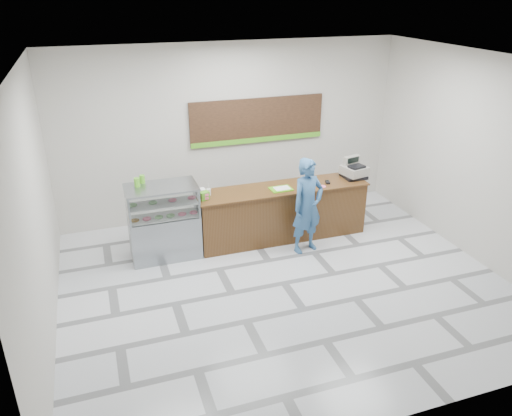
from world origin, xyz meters
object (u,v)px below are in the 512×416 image
object	(u,v)px
serving_tray	(281,189)
customer	(307,206)
display_case	(164,221)
cash_register	(354,170)
sales_counter	(282,212)

from	to	relation	value
serving_tray	customer	size ratio (longest dim) A/B	0.23
serving_tray	customer	distance (m)	0.63
display_case	customer	distance (m)	2.54
customer	cash_register	bearing A→B (deg)	12.96
cash_register	customer	xyz separation A→B (m)	(-1.26, -0.66, -0.30)
cash_register	display_case	bearing A→B (deg)	167.97
sales_counter	display_case	bearing A→B (deg)	-179.99
sales_counter	cash_register	world-z (taller)	cash_register
serving_tray	customer	world-z (taller)	customer
display_case	cash_register	world-z (taller)	cash_register
sales_counter	customer	bearing A→B (deg)	-68.61
sales_counter	customer	distance (m)	0.75
display_case	serving_tray	world-z (taller)	display_case
sales_counter	serving_tray	xyz separation A→B (m)	(-0.06, -0.09, 0.52)
sales_counter	cash_register	size ratio (longest dim) A/B	6.31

